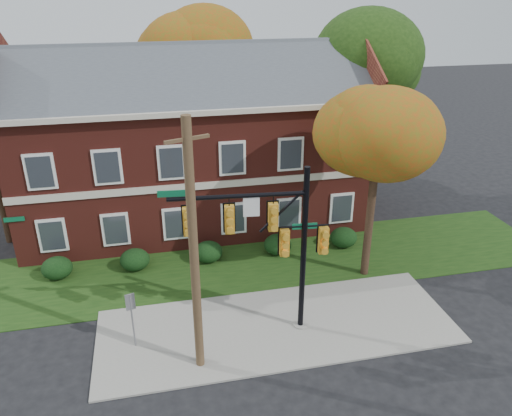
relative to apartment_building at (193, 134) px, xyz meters
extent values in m
plane|color=black|center=(2.00, -11.95, -4.99)|extent=(120.00, 120.00, 0.00)
cube|color=gray|center=(2.00, -10.95, -4.95)|extent=(14.00, 5.00, 0.08)
cube|color=#193811|center=(2.00, -5.95, -4.97)|extent=(30.00, 6.00, 0.04)
cube|color=maroon|center=(0.00, 0.05, -1.49)|extent=(18.00, 8.00, 7.00)
cube|color=beige|center=(0.00, 0.05, 2.13)|extent=(18.80, 8.80, 0.24)
cube|color=beige|center=(0.00, -3.98, -1.49)|extent=(18.00, 0.12, 0.35)
ellipsoid|color=black|center=(-7.00, -5.25, -4.46)|extent=(1.40, 1.26, 1.05)
ellipsoid|color=black|center=(-3.50, -5.25, -4.46)|extent=(1.40, 1.26, 1.05)
ellipsoid|color=black|center=(0.00, -5.25, -4.46)|extent=(1.40, 1.26, 1.05)
ellipsoid|color=black|center=(3.50, -5.25, -4.46)|extent=(1.40, 1.26, 1.05)
ellipsoid|color=black|center=(7.00, -5.25, -4.46)|extent=(1.40, 1.26, 1.05)
cylinder|color=black|center=(7.00, -7.95, -2.11)|extent=(0.36, 0.36, 5.76)
ellipsoid|color=#BE3C10|center=(7.00, -7.95, 1.49)|extent=(4.25, 4.25, 3.60)
ellipsoid|color=#BE3C10|center=(7.62, -8.33, 2.09)|extent=(3.50, 3.50, 3.00)
cylinder|color=black|center=(11.00, 1.05, -1.47)|extent=(0.36, 0.36, 7.04)
ellipsoid|color=black|center=(11.00, 1.05, 2.93)|extent=(5.95, 5.95, 5.04)
ellipsoid|color=black|center=(11.88, 0.52, 3.53)|extent=(4.90, 4.90, 4.20)
cylinder|color=black|center=(1.00, 8.05, -1.15)|extent=(0.36, 0.36, 7.68)
ellipsoid|color=#B53B0F|center=(1.00, 8.05, 3.65)|extent=(6.46, 6.46, 5.47)
ellipsoid|color=#B53B0F|center=(1.95, 7.48, 4.25)|extent=(5.32, 5.32, 4.56)
cylinder|color=gray|center=(2.89, -11.14, -4.91)|extent=(0.54, 0.54, 0.15)
cylinder|color=black|center=(2.89, -11.14, -1.60)|extent=(0.23, 0.23, 6.77)
cylinder|color=black|center=(0.48, -10.92, 0.81)|extent=(4.83, 0.60, 0.15)
cylinder|color=black|center=(2.89, -11.14, -0.49)|extent=(1.74, 0.24, 0.08)
cube|color=orange|center=(-1.25, -10.76, -0.06)|extent=(0.45, 0.33, 1.12)
cube|color=orange|center=(0.19, -10.89, -0.06)|extent=(0.45, 0.33, 1.12)
cube|color=orange|center=(1.74, -11.03, -0.06)|extent=(0.45, 0.33, 1.12)
cube|color=silver|center=(0.96, -10.96, 0.38)|extent=(0.58, 0.09, 0.73)
cube|color=#0B5734|center=(-1.73, -10.72, 1.03)|extent=(0.97, 0.13, 0.23)
cube|color=orange|center=(2.17, -11.07, -1.12)|extent=(0.45, 0.33, 1.12)
cube|color=orange|center=(3.61, -11.21, -1.12)|extent=(0.45, 0.33, 1.12)
cube|color=#0B5734|center=(2.89, -11.14, -0.49)|extent=(0.92, 0.12, 0.22)
cylinder|color=#513926|center=(-1.23, -12.44, -0.44)|extent=(0.39, 0.39, 9.10)
cube|color=#513926|center=(-1.23, -12.44, 3.40)|extent=(1.37, 0.57, 0.10)
cylinder|color=slate|center=(-3.50, -10.95, -3.80)|extent=(0.08, 0.08, 2.37)
cube|color=slate|center=(-3.50, -10.95, -2.94)|extent=(0.34, 0.14, 0.67)
camera|label=1|loc=(-2.28, -26.46, 7.56)|focal=35.00mm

